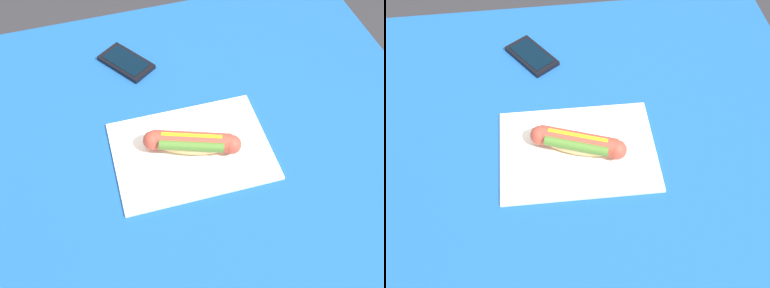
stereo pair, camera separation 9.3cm
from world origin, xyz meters
The scene contains 5 objects.
ground_plane centered at (0.00, 0.00, 0.00)m, with size 6.00×6.00×0.00m, color #2D2D33.
dining_table centered at (0.00, 0.00, 0.64)m, with size 1.19×0.98×0.77m.
paper_wrapper centered at (-0.05, 0.00, 0.77)m, with size 0.32×0.23×0.01m, color white.
hot_dog centered at (-0.05, 0.00, 0.80)m, with size 0.19×0.10×0.05m.
cell_phone centered at (0.03, -0.29, 0.77)m, with size 0.13×0.14×0.01m.
Camera 1 is at (0.11, 0.53, 1.54)m, focal length 43.04 mm.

